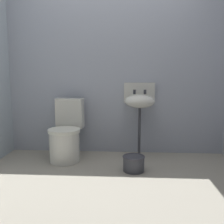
% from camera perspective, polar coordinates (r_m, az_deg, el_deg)
% --- Properties ---
extents(ground_plane, '(3.40, 2.64, 0.08)m').
position_cam_1_polar(ground_plane, '(2.59, -0.40, -17.39)').
color(ground_plane, gray).
extents(wall_back, '(3.40, 0.10, 2.46)m').
position_cam_1_polar(wall_back, '(3.50, 0.92, 10.73)').
color(wall_back, '#A1A8B6').
rests_on(wall_back, ground).
extents(toilet_near_wall, '(0.41, 0.60, 0.78)m').
position_cam_1_polar(toilet_near_wall, '(3.28, -10.50, -5.23)').
color(toilet_near_wall, silver).
rests_on(toilet_near_wall, ground).
extents(sink, '(0.42, 0.35, 0.99)m').
position_cam_1_polar(sink, '(3.30, 6.39, 2.58)').
color(sink, '#36373E').
rests_on(sink, ground).
extents(bucket, '(0.26, 0.26, 0.18)m').
position_cam_1_polar(bucket, '(2.90, 5.01, -11.62)').
color(bucket, '#36373E').
rests_on(bucket, ground).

